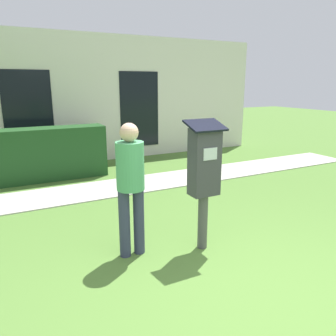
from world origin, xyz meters
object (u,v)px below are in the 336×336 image
Objects in this scene: outdoor_chair_left at (32,151)px; outdoor_chair_middle at (95,145)px; person_standing at (130,180)px; parking_meter at (204,169)px.

outdoor_chair_left is 1.45m from outdoor_chair_middle.
person_standing is 1.76× the size of outdoor_chair_left.
parking_meter is at bearing -102.61° from outdoor_chair_middle.
outdoor_chair_middle is (0.76, 4.47, -0.40)m from person_standing.
outdoor_chair_left is at bearing 169.52° from outdoor_chair_middle.
person_standing is (-0.84, 0.24, -0.09)m from parking_meter.
outdoor_chair_left and outdoor_chair_middle have the same top height.
person_standing is 1.76× the size of outdoor_chair_middle.
outdoor_chair_left is (-0.69, 4.39, -0.40)m from person_standing.
parking_meter is 4.74m from outdoor_chair_middle.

